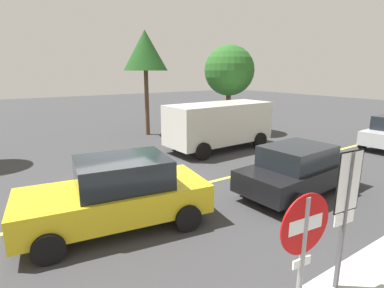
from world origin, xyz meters
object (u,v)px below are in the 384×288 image
(white_van, at_px, (219,123))
(car_yellow_behind_van, at_px, (117,193))
(tree_right_verge, at_px, (229,71))
(car_black_crossing, at_px, (299,169))
(stop_sign, at_px, (303,252))
(speed_limit_sign, at_px, (347,198))
(tree_centre_verge, at_px, (145,51))

(white_van, xyz_separation_m, car_yellow_behind_van, (-6.69, -4.47, -0.42))
(tree_right_verge, bearing_deg, car_black_crossing, -117.49)
(white_van, bearing_deg, stop_sign, -123.74)
(tree_right_verge, bearing_deg, car_yellow_behind_van, -143.05)
(white_van, distance_m, car_black_crossing, 5.83)
(speed_limit_sign, xyz_separation_m, tree_right_verge, (7.51, 11.58, 1.93))
(white_van, xyz_separation_m, tree_centre_verge, (-1.29, 5.06, 3.50))
(stop_sign, height_order, car_black_crossing, stop_sign)
(speed_limit_sign, height_order, tree_right_verge, tree_right_verge)
(stop_sign, bearing_deg, speed_limit_sign, 13.59)
(stop_sign, distance_m, tree_right_verge, 15.17)
(car_yellow_behind_van, bearing_deg, car_black_crossing, -12.49)
(tree_centre_verge, bearing_deg, car_black_crossing, -90.69)
(stop_sign, height_order, tree_right_verge, tree_right_verge)
(speed_limit_sign, xyz_separation_m, car_black_crossing, (3.12, 3.14, -0.98))
(stop_sign, xyz_separation_m, speed_limit_sign, (1.58, 0.38, 0.17))
(tree_centre_verge, bearing_deg, car_yellow_behind_van, -119.56)
(car_yellow_behind_van, distance_m, tree_right_verge, 12.43)
(white_van, bearing_deg, tree_right_verge, 43.32)
(stop_sign, distance_m, car_yellow_behind_van, 4.79)
(car_black_crossing, bearing_deg, car_yellow_behind_van, 167.51)
(stop_sign, height_order, car_yellow_behind_van, stop_sign)
(car_yellow_behind_van, bearing_deg, stop_sign, -83.02)
(speed_limit_sign, bearing_deg, car_black_crossing, 45.18)
(car_yellow_behind_van, height_order, car_black_crossing, car_yellow_behind_van)
(car_black_crossing, distance_m, tree_right_verge, 9.95)
(stop_sign, height_order, white_van, stop_sign)
(car_yellow_behind_van, relative_size, tree_centre_verge, 0.78)
(stop_sign, xyz_separation_m, white_van, (6.12, 9.16, -0.33))
(car_black_crossing, distance_m, tree_centre_verge, 11.42)
(stop_sign, relative_size, car_black_crossing, 0.55)
(car_black_crossing, bearing_deg, tree_centre_verge, 89.31)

